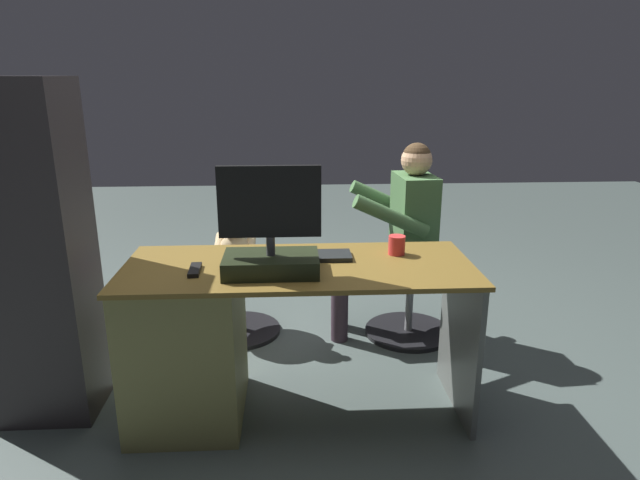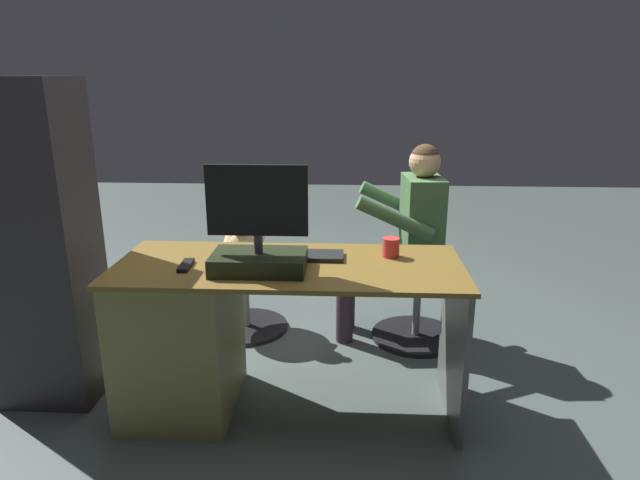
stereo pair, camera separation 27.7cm
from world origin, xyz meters
name	(u,v)px [view 1 (the left image)]	position (x,y,z in m)	size (l,w,h in m)	color
ground_plane	(299,361)	(0.00, 0.00, 0.00)	(10.00, 10.00, 0.00)	#45514E
desk	(208,337)	(0.41, 0.44, 0.38)	(1.50, 0.61, 0.71)	brown
monitor	(271,244)	(0.11, 0.53, 0.83)	(0.41, 0.24, 0.44)	black
keyboard	(304,256)	(-0.02, 0.35, 0.72)	(0.42, 0.14, 0.02)	black
computer_mouse	(237,256)	(0.27, 0.36, 0.73)	(0.06, 0.10, 0.04)	#2F2C21
cup	(397,245)	(-0.45, 0.32, 0.75)	(0.08, 0.08, 0.09)	red
tv_remote	(195,270)	(0.43, 0.51, 0.72)	(0.04, 0.15, 0.02)	black
office_chair_teddy	(237,294)	(0.36, -0.38, 0.24)	(0.50, 0.50, 0.43)	black
teddy_bear	(235,240)	(0.36, -0.39, 0.58)	(0.24, 0.24, 0.34)	#CEB182
visitor_chair	(410,296)	(-0.66, -0.30, 0.24)	(0.51, 0.51, 0.43)	black
person	(396,229)	(-0.57, -0.31, 0.65)	(0.58, 0.50, 1.14)	#456D3F
equipment_rack	(33,256)	(1.14, 0.36, 0.74)	(0.44, 0.36, 1.49)	#2D2829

